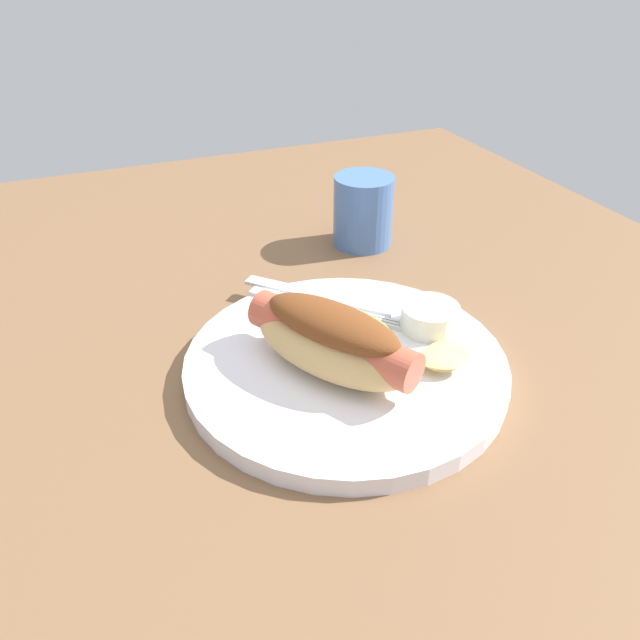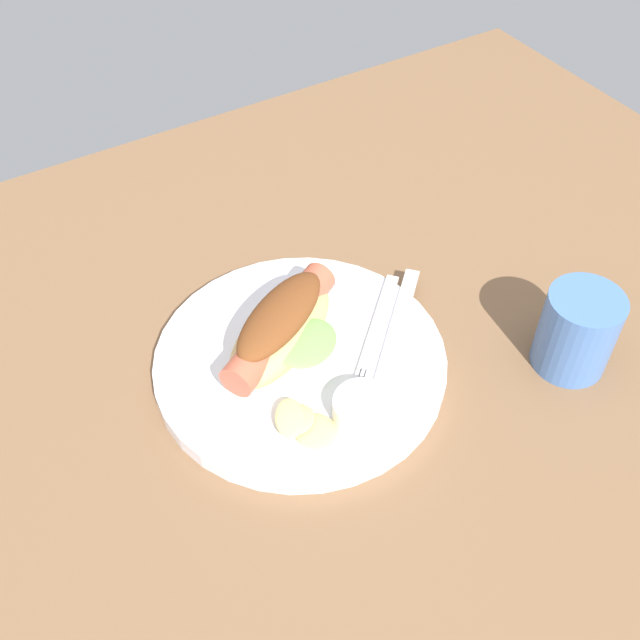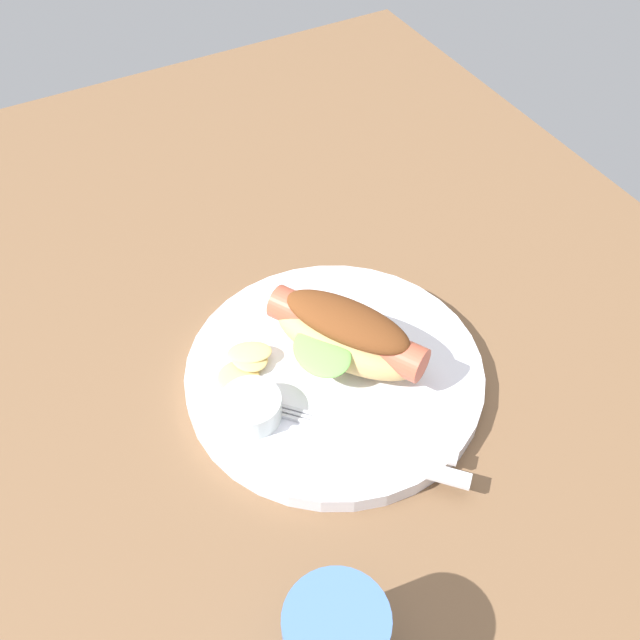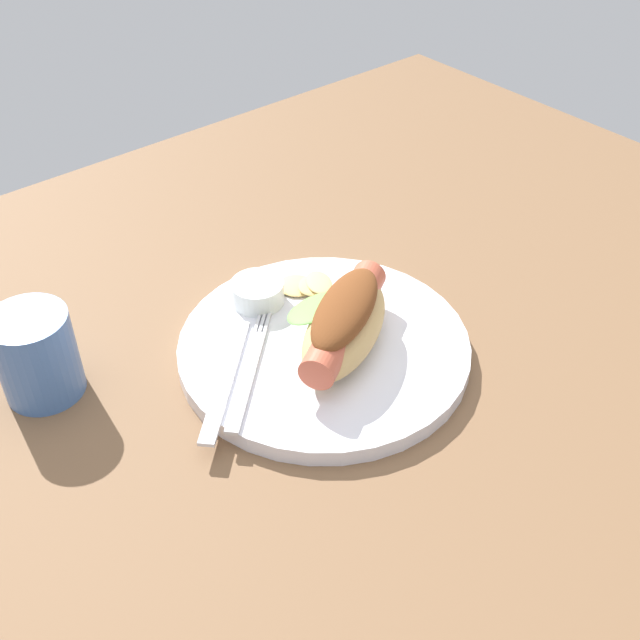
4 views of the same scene
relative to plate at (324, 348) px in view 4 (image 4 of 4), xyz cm
name	(u,v)px [view 4 (image 4 of 4)]	position (x,y,z in cm)	size (l,w,h in cm)	color
ground_plane	(310,350)	(0.02, 2.02, -1.70)	(120.00, 90.00, 1.80)	brown
plate	(324,348)	(0.00, 0.00, 0.00)	(26.77, 26.77, 1.60)	white
hot_dog	(344,322)	(0.97, -1.64, 3.64)	(15.41, 12.49, 5.68)	tan
sauce_ramekin	(258,292)	(-1.10, 8.64, 1.92)	(5.14, 5.14, 2.23)	white
fork	(249,370)	(-7.62, 1.06, 1.00)	(12.23, 11.57, 0.40)	silver
knife	(226,379)	(-9.78, 1.51, 0.98)	(15.27, 1.40, 0.36)	silver
chips_pile	(308,284)	(3.85, 6.97, 1.43)	(5.36, 6.19, 1.35)	#E4C272
drinking_cup	(37,355)	(-21.72, 12.11, 3.27)	(6.84, 6.84, 8.14)	#4770B2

